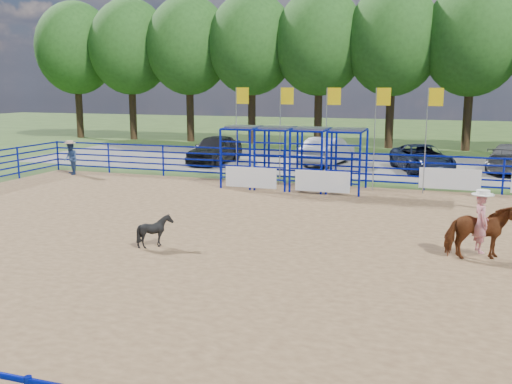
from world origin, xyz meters
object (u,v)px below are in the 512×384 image
at_px(car_b, 328,151).
at_px(car_d, 512,158).
at_px(car_a, 215,149).
at_px(calf, 155,231).
at_px(car_c, 422,158).
at_px(spectator_cowboy, 71,158).
at_px(horse_and_rider, 481,226).

distance_m(car_b, car_d, 9.26).
height_order(car_a, car_d, car_a).
xyz_separation_m(calf, car_c, (6.17, 16.43, 0.22)).
relative_size(car_a, car_b, 1.00).
distance_m(calf, spectator_cowboy, 13.98).
height_order(calf, car_d, car_d).
distance_m(horse_and_rider, spectator_cowboy, 19.93).
distance_m(calf, car_c, 17.55).
xyz_separation_m(horse_and_rider, car_b, (-7.04, 15.80, -0.12)).
xyz_separation_m(horse_and_rider, car_a, (-13.13, 14.43, -0.09)).
bearing_deg(car_a, spectator_cowboy, -128.01).
height_order(calf, car_a, car_a).
distance_m(car_a, car_b, 6.24).
xyz_separation_m(spectator_cowboy, car_d, (20.34, 7.79, -0.12)).
height_order(car_a, car_b, car_a).
xyz_separation_m(horse_and_rider, car_d, (2.22, 16.09, -0.16)).
bearing_deg(car_c, horse_and_rider, -102.43).
bearing_deg(car_c, car_d, -4.20).
xyz_separation_m(spectator_cowboy, car_c, (16.08, 6.56, -0.16)).
height_order(car_a, car_c, car_a).
distance_m(spectator_cowboy, car_a, 7.91).
xyz_separation_m(spectator_cowboy, car_a, (4.99, 6.13, -0.05)).
distance_m(car_c, car_d, 4.44).
distance_m(calf, car_b, 17.41).
bearing_deg(car_b, spectator_cowboy, 43.40).
bearing_deg(car_b, car_a, 21.98).
bearing_deg(car_b, horse_and_rider, 123.33).
bearing_deg(car_c, car_b, 149.06).
xyz_separation_m(spectator_cowboy, car_b, (11.08, 7.50, -0.08)).
height_order(horse_and_rider, spectator_cowboy, horse_and_rider).
bearing_deg(calf, car_c, -21.34).
bearing_deg(spectator_cowboy, car_a, 50.86).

